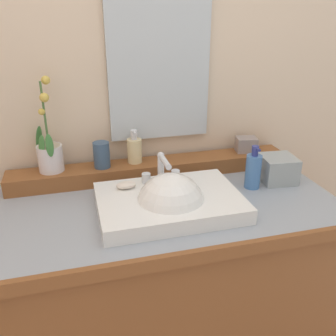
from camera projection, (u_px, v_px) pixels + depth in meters
name	position (u px, v px, depth m)	size (l,w,h in m)	color
wall_back	(142.00, 65.00, 1.51)	(3.16, 0.20, 2.59)	beige
vanity_cabinet	(168.00, 297.00, 1.48)	(1.21, 0.62, 0.88)	brown
back_ledge	(153.00, 169.00, 1.50)	(1.14, 0.12, 0.06)	brown
sink_basin	(170.00, 205.00, 1.24)	(0.48, 0.34, 0.27)	white
soap_bar	(126.00, 185.00, 1.29)	(0.07, 0.04, 0.02)	beige
potted_plant	(50.00, 152.00, 1.38)	(0.10, 0.12, 0.35)	silver
soap_dispenser	(134.00, 150.00, 1.46)	(0.06, 0.06, 0.13)	beige
tumbler_cup	(102.00, 155.00, 1.42)	(0.06, 0.06, 0.10)	#354D67
trinket_box	(246.00, 144.00, 1.58)	(0.09, 0.07, 0.06)	gray
lotion_bottle	(253.00, 170.00, 1.39)	(0.06, 0.06, 0.17)	#4573AF
tissue_box	(277.00, 169.00, 1.45)	(0.13, 0.13, 0.10)	#959D9D
mirror	(159.00, 61.00, 1.41)	(0.40, 0.02, 0.61)	silver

